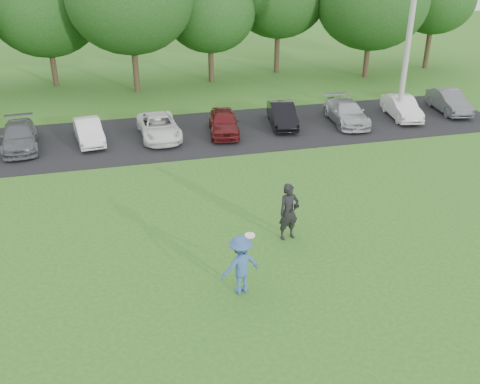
# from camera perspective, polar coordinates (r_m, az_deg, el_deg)

# --- Properties ---
(ground) EXTENTS (100.00, 100.00, 0.00)m
(ground) POSITION_cam_1_polar(r_m,az_deg,el_deg) (15.27, 3.29, -10.00)
(ground) COLOR #2A671D
(ground) RESTS_ON ground
(parking_lot) EXTENTS (32.00, 6.50, 0.03)m
(parking_lot) POSITION_cam_1_polar(r_m,az_deg,el_deg) (26.60, -5.09, 6.19)
(parking_lot) COLOR black
(parking_lot) RESTS_ON ground
(utility_pole) EXTENTS (0.28, 0.28, 10.15)m
(utility_pole) POSITION_cam_1_polar(r_m,az_deg,el_deg) (28.65, 17.79, 16.99)
(utility_pole) COLOR #9F9F9A
(utility_pole) RESTS_ON ground
(frisbee_player) EXTENTS (1.25, 0.91, 1.93)m
(frisbee_player) POSITION_cam_1_polar(r_m,az_deg,el_deg) (14.57, 0.06, -7.77)
(frisbee_player) COLOR #365999
(frisbee_player) RESTS_ON ground
(camera_bystander) EXTENTS (0.77, 0.59, 1.91)m
(camera_bystander) POSITION_cam_1_polar(r_m,az_deg,el_deg) (17.08, 5.23, -2.11)
(camera_bystander) COLOR black
(camera_bystander) RESTS_ON ground
(parked_cars) EXTENTS (30.75, 4.84, 1.25)m
(parked_cars) POSITION_cam_1_polar(r_m,az_deg,el_deg) (26.07, -9.27, 6.91)
(parked_cars) COLOR white
(parked_cars) RESTS_ON parking_lot
(tree_row) EXTENTS (42.39, 9.85, 8.64)m
(tree_row) POSITION_cam_1_polar(r_m,az_deg,el_deg) (35.16, -5.69, 19.21)
(tree_row) COLOR #38281C
(tree_row) RESTS_ON ground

